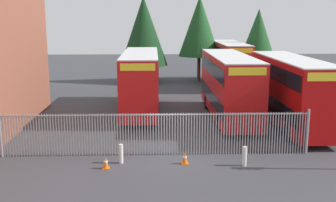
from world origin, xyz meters
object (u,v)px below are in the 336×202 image
object	(u,v)px
traffic_cone_by_gate	(106,163)
traffic_cone_mid_forecourt	(185,158)
double_decker_bus_behind_fence_left	(229,84)
double_decker_bus_near_gate	(291,89)
bollard_center_front	(245,156)
bollard_near_left	(121,154)
double_decker_bus_behind_fence_right	(141,79)
double_decker_bus_far_back	(229,62)

from	to	relation	value
traffic_cone_by_gate	traffic_cone_mid_forecourt	bearing A→B (deg)	7.46
double_decker_bus_behind_fence_left	traffic_cone_by_gate	distance (m)	12.28
double_decker_bus_near_gate	bollard_center_front	world-z (taller)	double_decker_bus_near_gate
double_decker_bus_near_gate	traffic_cone_by_gate	world-z (taller)	double_decker_bus_near_gate
double_decker_bus_behind_fence_left	bollard_near_left	size ratio (longest dim) A/B	11.38
double_decker_bus_behind_fence_left	traffic_cone_by_gate	bearing A→B (deg)	-128.18
bollard_near_left	bollard_center_front	size ratio (longest dim) A/B	1.00
double_decker_bus_near_gate	bollard_near_left	distance (m)	12.48
double_decker_bus_behind_fence_right	traffic_cone_by_gate	distance (m)	12.00
double_decker_bus_near_gate	bollard_near_left	world-z (taller)	double_decker_bus_near_gate
double_decker_bus_behind_fence_right	bollard_near_left	world-z (taller)	double_decker_bus_behind_fence_right
double_decker_bus_far_back	traffic_cone_mid_forecourt	distance (m)	24.10
bollard_center_front	traffic_cone_mid_forecourt	size ratio (longest dim) A/B	1.61
bollard_center_front	traffic_cone_by_gate	world-z (taller)	bollard_center_front
traffic_cone_by_gate	bollard_center_front	bearing A→B (deg)	1.33
traffic_cone_mid_forecourt	bollard_near_left	bearing A→B (deg)	175.80
double_decker_bus_far_back	traffic_cone_by_gate	size ratio (longest dim) A/B	18.32
double_decker_bus_near_gate	double_decker_bus_far_back	size ratio (longest dim) A/B	1.00
double_decker_bus_behind_fence_left	traffic_cone_mid_forecourt	world-z (taller)	double_decker_bus_behind_fence_left
traffic_cone_by_gate	bollard_near_left	bearing A→B (deg)	47.25
double_decker_bus_behind_fence_left	bollard_center_front	bearing A→B (deg)	-95.57
double_decker_bus_far_back	traffic_cone_mid_forecourt	size ratio (longest dim) A/B	18.32
double_decker_bus_far_back	bollard_center_front	distance (m)	23.82
bollard_center_front	bollard_near_left	bearing A→B (deg)	174.55
bollard_center_front	traffic_cone_mid_forecourt	bearing A→B (deg)	173.19
double_decker_bus_near_gate	double_decker_bus_far_back	world-z (taller)	same
bollard_center_front	traffic_cone_by_gate	bearing A→B (deg)	-178.67
double_decker_bus_far_back	traffic_cone_by_gate	world-z (taller)	double_decker_bus_far_back
bollard_center_front	traffic_cone_mid_forecourt	distance (m)	2.85
bollard_near_left	traffic_cone_mid_forecourt	size ratio (longest dim) A/B	1.61
double_decker_bus_far_back	bollard_near_left	bearing A→B (deg)	-112.48
double_decker_bus_behind_fence_left	traffic_cone_mid_forecourt	distance (m)	9.99
bollard_near_left	traffic_cone_by_gate	size ratio (longest dim) A/B	1.61
double_decker_bus_behind_fence_right	double_decker_bus_far_back	bearing A→B (deg)	53.36
double_decker_bus_behind_fence_right	traffic_cone_by_gate	bearing A→B (deg)	-96.31
traffic_cone_mid_forecourt	double_decker_bus_behind_fence_left	bearing A→B (deg)	67.50
double_decker_bus_behind_fence_left	bollard_center_front	xyz separation A→B (m)	(-0.91, -9.35, -1.95)
bollard_near_left	traffic_cone_mid_forecourt	world-z (taller)	bollard_near_left
double_decker_bus_behind_fence_right	bollard_near_left	distance (m)	11.21
bollard_near_left	traffic_cone_mid_forecourt	distance (m)	3.09
double_decker_bus_behind_fence_left	double_decker_bus_behind_fence_right	size ratio (longest dim) A/B	1.00
bollard_center_front	traffic_cone_by_gate	distance (m)	6.57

